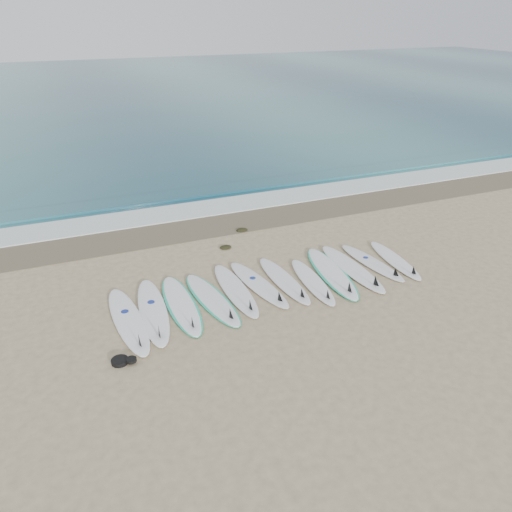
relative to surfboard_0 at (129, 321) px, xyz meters
name	(u,v)px	position (x,y,z in m)	size (l,w,h in m)	color
ground	(273,287)	(3.44, 0.24, -0.06)	(120.00, 120.00, 0.00)	tan
ocean	(102,92)	(3.44, 32.74, -0.05)	(120.00, 55.00, 0.03)	#265F6B
wet_sand_band	(218,224)	(3.44, 4.34, -0.06)	(120.00, 1.80, 0.01)	brown
foam_band	(205,209)	(3.44, 5.74, -0.04)	(120.00, 1.40, 0.04)	silver
wave_crest	(192,193)	(3.44, 7.24, -0.01)	(120.00, 1.00, 0.10)	#265F6B
surfboard_0	(129,321)	(0.00, 0.00, 0.00)	(0.75, 2.85, 0.36)	white
surfboard_1	(153,312)	(0.55, 0.16, 0.00)	(0.82, 2.88, 0.36)	white
surfboard_2	(182,305)	(1.20, 0.21, -0.01)	(0.69, 2.71, 0.34)	white
surfboard_3	(213,299)	(1.90, 0.17, -0.01)	(0.94, 2.67, 0.33)	white
surfboard_4	(236,291)	(2.53, 0.32, 0.00)	(0.57, 2.66, 0.34)	white
surfboard_5	(260,285)	(3.13, 0.36, -0.01)	(0.89, 2.62, 0.33)	white
surfboard_6	(285,281)	(3.77, 0.31, -0.01)	(0.59, 2.53, 0.32)	white
surfboard_7	(313,282)	(4.38, 0.00, -0.01)	(0.70, 2.42, 0.31)	white
surfboard_8	(332,273)	(5.03, 0.22, -0.01)	(1.03, 2.90, 0.36)	white
surfboard_9	(353,269)	(5.62, 0.19, 0.00)	(0.60, 2.79, 0.36)	white
surfboard_10	(373,263)	(6.28, 0.28, -0.01)	(0.75, 2.42, 0.30)	silver
surfboard_11	(396,261)	(6.91, 0.18, -0.01)	(0.70, 2.38, 0.30)	white
seaweed_near	(226,247)	(3.09, 2.68, -0.03)	(0.33, 0.26, 0.06)	black
seaweed_far	(242,230)	(3.93, 3.61, -0.03)	(0.35, 0.27, 0.07)	black
leash_coil	(122,361)	(-0.33, -1.26, -0.01)	(0.46, 0.36, 0.11)	black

